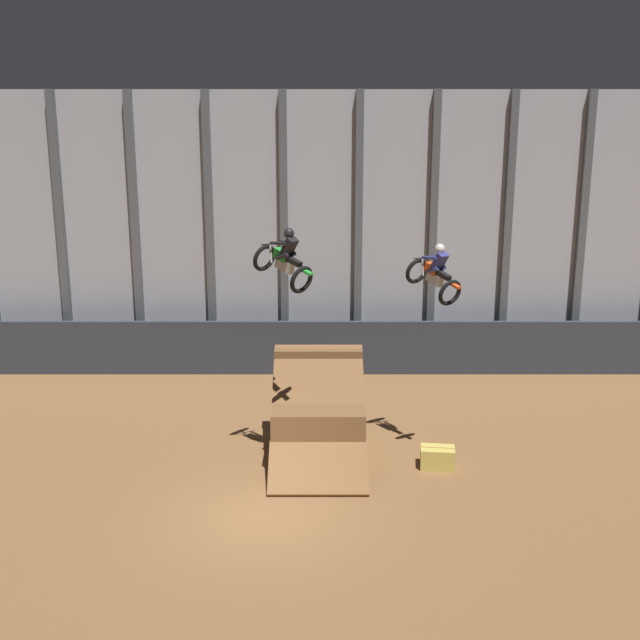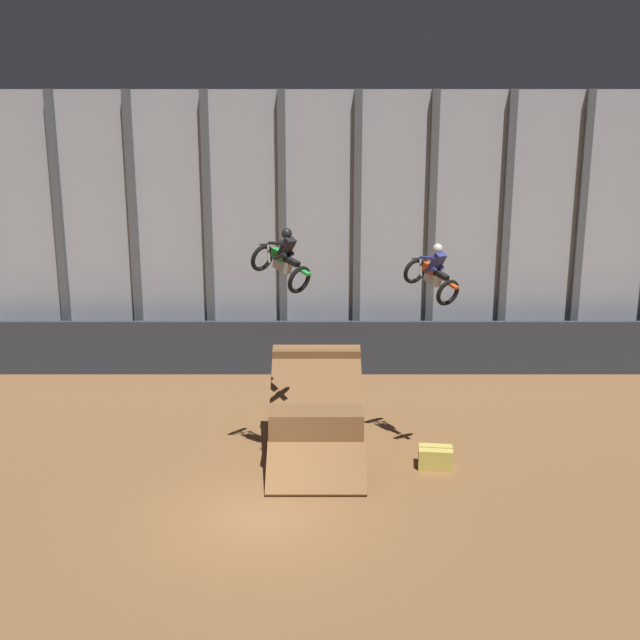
{
  "view_description": "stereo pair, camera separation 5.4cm",
  "coord_description": "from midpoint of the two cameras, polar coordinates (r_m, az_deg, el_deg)",
  "views": [
    {
      "loc": [
        1.34,
        -15.83,
        8.58
      ],
      "look_at": [
        1.42,
        5.33,
        3.42
      ],
      "focal_mm": 42.0,
      "sensor_mm": 36.0,
      "label": 1
    },
    {
      "loc": [
        1.39,
        -15.83,
        8.58
      ],
      "look_at": [
        1.42,
        5.33,
        3.42
      ],
      "focal_mm": 42.0,
      "sensor_mm": 36.0,
      "label": 2
    }
  ],
  "objects": [
    {
      "name": "ground_plane",
      "position": [
        18.06,
        -4.54,
        -14.72
      ],
      "size": [
        60.0,
        60.0,
        0.0
      ],
      "primitive_type": "plane",
      "color": "brown"
    },
    {
      "name": "arena_back_wall",
      "position": [
        28.14,
        -2.87,
        6.65
      ],
      "size": [
        32.0,
        0.4,
        10.28
      ],
      "color": "#A3A8B2",
      "rests_on": "ground_plane"
    },
    {
      "name": "lower_barrier",
      "position": [
        27.81,
        -2.89,
        -2.12
      ],
      "size": [
        31.36,
        0.2,
        2.02
      ],
      "color": "#2D333D",
      "rests_on": "ground_plane"
    },
    {
      "name": "dirt_ramp",
      "position": [
        21.03,
        -0.27,
        -7.46
      ],
      "size": [
        2.52,
        4.15,
        2.86
      ],
      "color": "brown",
      "rests_on": "ground_plane"
    },
    {
      "name": "rider_bike_left_air",
      "position": [
        18.73,
        -2.87,
        4.55
      ],
      "size": [
        1.7,
        1.67,
        1.63
      ],
      "rotation": [
        0.29,
        0.0,
        0.81
      ],
      "color": "black"
    },
    {
      "name": "rider_bike_right_air",
      "position": [
        20.0,
        8.6,
        3.49
      ],
      "size": [
        1.5,
        1.79,
        1.62
      ],
      "rotation": [
        0.26,
        0.0,
        0.57
      ],
      "color": "black"
    },
    {
      "name": "hay_bale_trackside",
      "position": [
        20.54,
        8.79,
        -10.31
      ],
      "size": [
        0.96,
        0.7,
        0.57
      ],
      "rotation": [
        0.0,
        0.0,
        3.02
      ],
      "color": "#CCB751",
      "rests_on": "ground_plane"
    }
  ]
}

